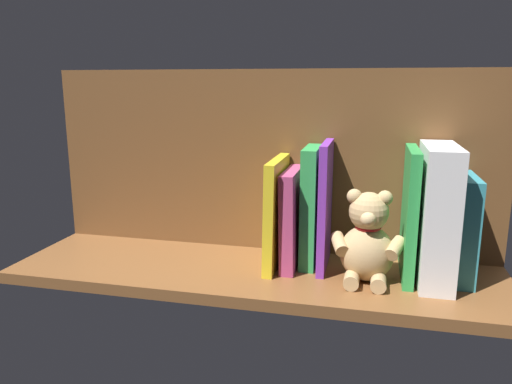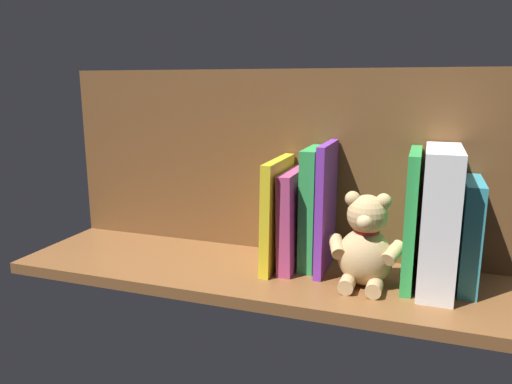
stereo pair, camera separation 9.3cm
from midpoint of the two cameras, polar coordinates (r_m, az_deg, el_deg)
The scene contains 10 objects.
ground_plane at distance 98.30cm, azimuth -2.76°, elevation -9.42°, with size 96.17×28.85×2.20cm, color brown.
shelf_back_panel at distance 104.18cm, azimuth -1.02°, elevation 3.54°, with size 96.17×1.50×38.63cm, color brown.
book_0 at distance 95.98cm, azimuth 20.66°, elevation -3.96°, with size 3.14×14.04×19.42cm, color teal.
dictionary_thick_white at distance 92.67cm, azimuth 17.72°, elevation -2.51°, with size 5.99×18.00×25.05cm, color white.
book_1 at distance 93.42cm, azimuth 14.82°, elevation -2.46°, with size 1.92×16.30×24.27cm, color green.
teddy_bear at distance 90.50cm, azimuth 10.04°, elevation -5.75°, with size 13.90×10.92×17.13cm.
book_2 at distance 95.16cm, azimuth 5.34°, elevation -1.63°, with size 1.51×14.21×24.83cm, color purple.
book_3 at distance 96.81cm, azimuth 3.71°, elevation -1.72°, with size 2.92×11.96×23.65cm, color green.
book_4 at distance 96.60cm, azimuth 1.49°, elevation -3.08°, with size 2.70×14.94×19.25cm, color #B23F72.
book_5 at distance 96.18cm, azimuth -0.38°, elevation -2.45°, with size 1.94×16.58×21.49cm, color yellow.
Camera 1 is at (-21.14, 88.77, 35.76)cm, focal length 34.17 mm.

